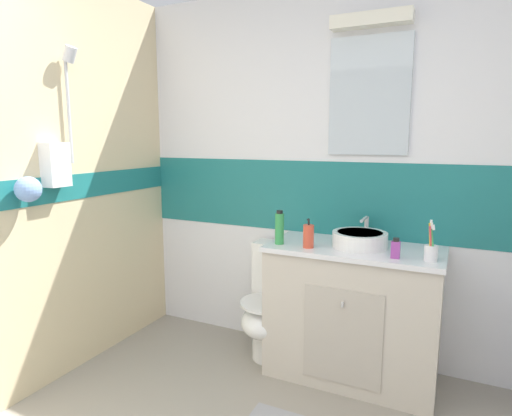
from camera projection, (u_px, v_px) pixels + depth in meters
wall_back_tiled at (316, 174)px, 2.96m from camera, size 3.20×0.20×2.50m
wall_left_shower_alcove at (21, 183)px, 2.43m from camera, size 0.26×3.48×2.50m
vanity_cabinet at (352, 312)px, 2.67m from camera, size 1.04×0.53×0.85m
sink_basin at (360, 239)px, 2.59m from camera, size 0.33×0.38×0.16m
toilet at (272, 305)px, 2.93m from camera, size 0.37×0.50×0.79m
toothbrush_cup at (431, 251)px, 2.28m from camera, size 0.07×0.07×0.23m
soap_dispenser at (308, 236)px, 2.57m from camera, size 0.07×0.07×0.18m
shampoo_bottle_tall at (280, 228)px, 2.65m from camera, size 0.06×0.06×0.21m
perfume_flask_small at (396, 249)px, 2.34m from camera, size 0.05×0.03×0.12m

